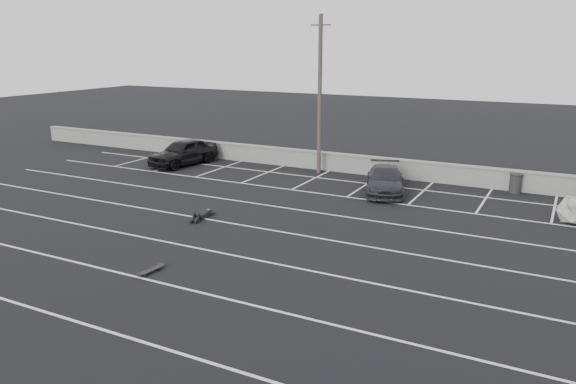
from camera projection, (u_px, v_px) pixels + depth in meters
The scene contains 9 objects.
ground at pixel (226, 254), 19.76m from camera, with size 120.00×120.00×0.00m, color black.
seawall at pixel (363, 165), 31.63m from camera, with size 50.00×0.45×1.06m.
stall_lines at pixel (282, 220), 23.58m from camera, with size 36.00×20.05×0.01m.
car_left at pixel (183, 152), 33.98m from camera, with size 1.86×4.61×1.57m, color black.
car_right at pixel (385, 180), 27.72m from camera, with size 1.78×4.38×1.27m, color #25252B.
utility_pole at pixel (320, 95), 31.01m from camera, with size 1.16×0.23×8.70m.
trash_bin at pixel (515, 183), 27.70m from camera, with size 0.69×0.69×0.97m.
person at pixel (204, 212), 23.97m from camera, with size 1.17×2.19×0.41m, color black, non-canonical shape.
skateboard at pixel (151, 270), 18.14m from camera, with size 0.31×0.88×0.10m.
Camera 1 is at (10.49, -15.44, 7.20)m, focal length 35.00 mm.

